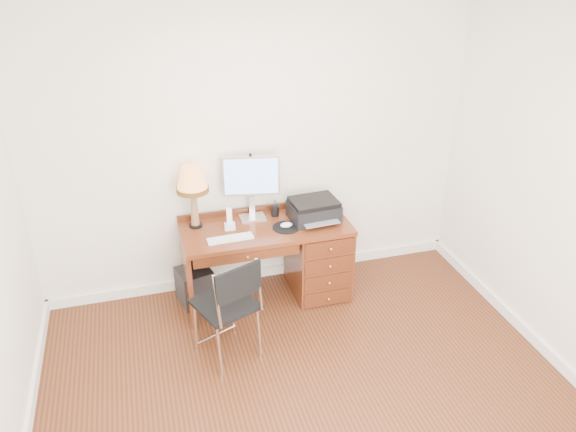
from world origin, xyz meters
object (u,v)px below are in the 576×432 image
object	(u,v)px
leg_lamp	(192,183)
phone	(230,223)
equipment_box	(195,286)
desk	(300,253)
chair	(227,302)
monitor	(251,179)
printer	(314,209)

from	to	relation	value
leg_lamp	phone	xyz separation A→B (m)	(0.29, -0.12, -0.36)
equipment_box	desk	bearing A→B (deg)	-19.57
leg_lamp	chair	xyz separation A→B (m)	(0.10, -0.93, -0.61)
desk	monitor	bearing A→B (deg)	152.39
leg_lamp	phone	distance (m)	0.48
desk	chair	world-z (taller)	chair
phone	printer	bearing A→B (deg)	5.57
chair	equipment_box	world-z (taller)	chair
desk	equipment_box	bearing A→B (deg)	174.42
desk	chair	distance (m)	1.13
leg_lamp	desk	bearing A→B (deg)	-10.18
monitor	chair	distance (m)	1.20
monitor	leg_lamp	distance (m)	0.52
leg_lamp	chair	size ratio (longest dim) A/B	0.62
leg_lamp	equipment_box	world-z (taller)	leg_lamp
desk	leg_lamp	distance (m)	1.21
chair	equipment_box	bearing A→B (deg)	78.78
desk	chair	xyz separation A→B (m)	(-0.82, -0.77, 0.15)
chair	equipment_box	distance (m)	0.96
desk	equipment_box	xyz separation A→B (m)	(-0.98, 0.10, -0.24)
monitor	printer	world-z (taller)	monitor
equipment_box	leg_lamp	bearing A→B (deg)	34.69
monitor	phone	size ratio (longest dim) A/B	3.00
monitor	equipment_box	size ratio (longest dim) A/B	1.75
desk	phone	distance (m)	0.75
desk	equipment_box	size ratio (longest dim) A/B	4.42
chair	printer	bearing A→B (deg)	17.54
printer	equipment_box	world-z (taller)	printer
monitor	equipment_box	bearing A→B (deg)	-158.00
monitor	phone	bearing A→B (deg)	-133.44
phone	equipment_box	distance (m)	0.73
printer	leg_lamp	bearing A→B (deg)	168.20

